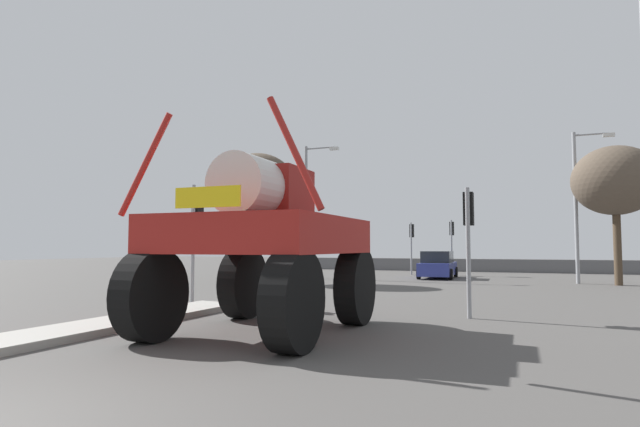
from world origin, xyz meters
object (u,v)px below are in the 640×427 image
at_px(oversize_sprayer, 263,242).
at_px(sedan_ahead, 438,266).
at_px(traffic_signal_near_left, 196,217).
at_px(bare_tree_right, 615,181).
at_px(traffic_signal_far_right, 452,235).
at_px(streetlight_far_left, 309,204).
at_px(bare_tree_left, 258,185).
at_px(traffic_signal_near_right, 469,223).
at_px(streetlight_far_right, 579,198).
at_px(traffic_signal_far_left, 412,237).

relative_size(oversize_sprayer, sedan_ahead, 1.26).
bearing_deg(traffic_signal_near_left, bare_tree_right, 46.12).
height_order(traffic_signal_far_right, streetlight_far_left, streetlight_far_left).
height_order(oversize_sprayer, sedan_ahead, oversize_sprayer).
relative_size(traffic_signal_near_left, bare_tree_right, 0.57).
xyz_separation_m(oversize_sprayer, sedan_ahead, (0.14, 20.11, -1.16)).
height_order(bare_tree_left, bare_tree_right, bare_tree_left).
xyz_separation_m(sedan_ahead, streetlight_far_left, (-6.74, -2.71, 3.50)).
bearing_deg(sedan_ahead, traffic_signal_far_right, -7.91).
bearing_deg(bare_tree_right, traffic_signal_near_right, -110.09).
height_order(sedan_ahead, traffic_signal_near_right, traffic_signal_near_right).
relative_size(streetlight_far_left, streetlight_far_right, 1.02).
relative_size(streetlight_far_right, bare_tree_right, 1.14).
bearing_deg(bare_tree_right, sedan_ahead, 164.69).
distance_m(traffic_signal_near_right, traffic_signal_far_left, 20.24).
distance_m(oversize_sprayer, streetlight_far_right, 19.80).
xyz_separation_m(traffic_signal_near_right, streetlight_far_left, (-10.29, 13.43, 1.86)).
relative_size(traffic_signal_far_left, streetlight_far_right, 0.45).
bearing_deg(traffic_signal_far_right, sedan_ahead, -95.79).
relative_size(bare_tree_left, bare_tree_right, 1.00).
bearing_deg(traffic_signal_near_left, streetlight_far_right, 50.58).
distance_m(streetlight_far_left, bare_tree_left, 4.27).
bearing_deg(bare_tree_right, streetlight_far_right, 160.11).
distance_m(traffic_signal_near_right, bare_tree_right, 14.88).
relative_size(traffic_signal_near_right, streetlight_far_left, 0.43).
height_order(traffic_signal_near_right, traffic_signal_far_left, traffic_signal_far_left).
bearing_deg(traffic_signal_near_right, streetlight_far_right, 76.05).
distance_m(oversize_sprayer, traffic_signal_near_left, 6.08).
bearing_deg(traffic_signal_far_right, bare_tree_left, -128.58).
distance_m(traffic_signal_near_left, traffic_signal_far_right, 20.06).
height_order(streetlight_far_right, bare_tree_right, streetlight_far_right).
relative_size(oversize_sprayer, bare_tree_right, 0.82).
xyz_separation_m(traffic_signal_far_left, streetlight_far_right, (9.28, -5.09, 1.69)).
bearing_deg(bare_tree_right, traffic_signal_far_right, 145.73).
bearing_deg(oversize_sprayer, streetlight_far_left, 19.49).
height_order(oversize_sprayer, traffic_signal_near_right, oversize_sprayer).
bearing_deg(bare_tree_left, traffic_signal_near_right, -39.61).
distance_m(sedan_ahead, traffic_signal_near_right, 16.61).
relative_size(traffic_signal_near_left, traffic_signal_near_right, 1.14).
distance_m(traffic_signal_near_left, streetlight_far_right, 18.61).
distance_m(oversize_sprayer, traffic_signal_far_right, 23.40).
distance_m(sedan_ahead, traffic_signal_far_right, 3.74).
xyz_separation_m(traffic_signal_near_left, streetlight_far_left, (-2.06, 13.44, 1.53)).
relative_size(traffic_signal_far_left, bare_tree_right, 0.51).
bearing_deg(traffic_signal_near_left, bare_tree_left, 108.07).
bearing_deg(bare_tree_right, bare_tree_left, -164.69).
bearing_deg(streetlight_far_right, traffic_signal_near_left, -129.42).
distance_m(streetlight_far_left, bare_tree_right, 15.34).
height_order(sedan_ahead, traffic_signal_far_right, traffic_signal_far_right).
bearing_deg(bare_tree_left, streetlight_far_right, 18.64).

